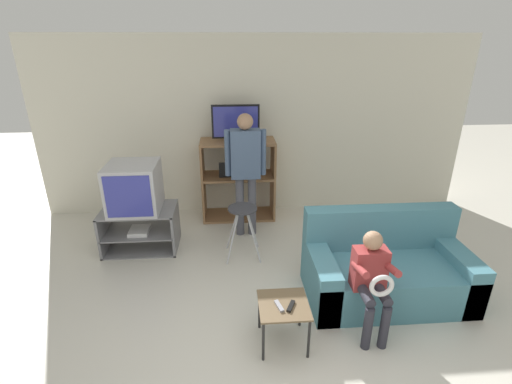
% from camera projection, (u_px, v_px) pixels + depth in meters
% --- Properties ---
extents(wall_back, '(6.40, 0.06, 2.60)m').
position_uv_depth(wall_back, '(256.00, 127.00, 5.51)').
color(wall_back, silver).
rests_on(wall_back, ground_plane).
extents(tv_stand, '(0.92, 0.58, 0.55)m').
position_uv_depth(tv_stand, '(141.00, 229.00, 4.74)').
color(tv_stand, slate).
rests_on(tv_stand, ground_plane).
extents(television_main, '(0.60, 0.61, 0.59)m').
position_uv_depth(television_main, '(134.00, 187.00, 4.52)').
color(television_main, '#B2B2B7').
rests_on(television_main, tv_stand).
extents(media_shelf, '(1.06, 0.49, 1.19)m').
position_uv_depth(media_shelf, '(238.00, 179.00, 5.46)').
color(media_shelf, '#8E6642').
rests_on(media_shelf, ground_plane).
extents(television_flat, '(0.66, 0.20, 0.50)m').
position_uv_depth(television_flat, '(236.00, 124.00, 5.14)').
color(television_flat, black).
rests_on(television_flat, media_shelf).
extents(folding_stool, '(0.43, 0.39, 0.66)m').
position_uv_depth(folding_stool, '(243.00, 217.00, 4.46)').
color(folding_stool, '#B7B7BC').
rests_on(folding_stool, ground_plane).
extents(snack_table, '(0.43, 0.43, 0.42)m').
position_uv_depth(snack_table, '(283.00, 309.00, 3.20)').
color(snack_table, brown).
rests_on(snack_table, ground_plane).
extents(remote_control_black, '(0.10, 0.15, 0.02)m').
position_uv_depth(remote_control_black, '(291.00, 306.00, 3.14)').
color(remote_control_black, black).
rests_on(remote_control_black, snack_table).
extents(remote_control_white, '(0.07, 0.15, 0.02)m').
position_uv_depth(remote_control_white, '(279.00, 306.00, 3.14)').
color(remote_control_white, gray).
rests_on(remote_control_white, snack_table).
extents(couch, '(1.63, 0.86, 0.88)m').
position_uv_depth(couch, '(385.00, 270.00, 3.86)').
color(couch, teal).
rests_on(couch, ground_plane).
extents(person_standing_adult, '(0.53, 0.20, 1.67)m').
position_uv_depth(person_standing_adult, '(246.00, 164.00, 4.80)').
color(person_standing_adult, '#4C4C56').
rests_on(person_standing_adult, ground_plane).
extents(person_seated_child, '(0.33, 0.43, 0.99)m').
position_uv_depth(person_seated_child, '(372.00, 277.00, 3.26)').
color(person_seated_child, '#2D2D38').
rests_on(person_seated_child, ground_plane).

